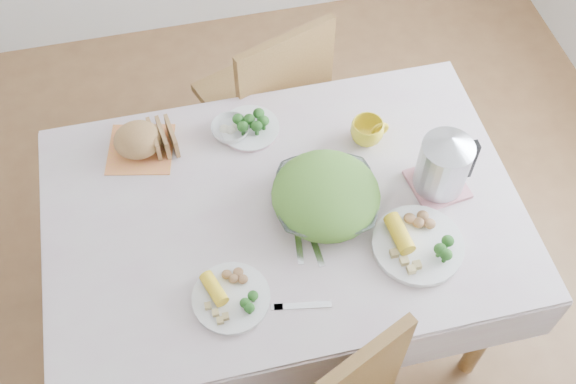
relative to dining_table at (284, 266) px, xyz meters
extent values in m
plane|color=brown|center=(0.00, 0.00, -0.38)|extent=(3.60, 3.60, 0.00)
cube|color=brown|center=(0.00, 0.00, 0.00)|extent=(1.40, 0.90, 0.75)
cube|color=beige|center=(0.00, 0.00, 0.38)|extent=(1.50, 1.00, 0.01)
cube|color=brown|center=(0.07, 0.75, 0.09)|extent=(0.55, 0.55, 0.95)
imported|color=white|center=(0.13, -0.02, 0.43)|extent=(0.37, 0.37, 0.08)
cylinder|color=white|center=(-0.22, -0.27, 0.40)|extent=(0.23, 0.23, 0.02)
cylinder|color=white|center=(0.37, -0.23, 0.40)|extent=(0.34, 0.34, 0.02)
cylinder|color=beige|center=(-0.04, 0.34, 0.40)|extent=(0.21, 0.21, 0.02)
cube|color=#DF8142|center=(-0.42, 0.34, 0.39)|extent=(0.26, 0.26, 0.00)
ellipsoid|color=olive|center=(-0.42, 0.34, 0.45)|extent=(0.18, 0.18, 0.10)
imported|color=white|center=(-0.11, 0.34, 0.41)|extent=(0.15, 0.15, 0.04)
imported|color=yellow|center=(0.34, 0.21, 0.43)|extent=(0.12, 0.12, 0.09)
cube|color=#CA7B85|center=(0.51, -0.02, 0.40)|extent=(0.19, 0.19, 0.01)
cylinder|color=#B2B5BA|center=(0.51, -0.02, 0.51)|extent=(0.21, 0.21, 0.23)
cube|color=silver|center=(0.06, -0.14, 0.39)|extent=(0.03, 0.17, 0.00)
cube|color=silver|center=(0.02, -0.13, 0.39)|extent=(0.04, 0.17, 0.00)
cube|color=silver|center=(-0.02, -0.34, 0.39)|extent=(0.17, 0.05, 0.00)
camera|label=1|loc=(-0.25, -1.14, 2.18)|focal=42.00mm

